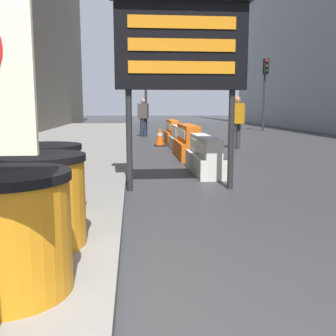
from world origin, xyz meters
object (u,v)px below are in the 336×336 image
jersey_barrier_white (205,157)px  traffic_cone_near (160,136)px  jersey_barrier_orange_far (188,143)px  traffic_light_far_side (265,79)px  barrel_drum_middle (39,200)px  traffic_light_near_curb (146,66)px  pedestrian_worker (237,118)px  barrel_drum_foreground (9,232)px  jersey_barrier_cream (178,139)px  jersey_barrier_orange_near (172,133)px  barrel_drum_back (45,181)px  pedestrian_passerby (143,114)px  message_board (181,46)px

jersey_barrier_white → traffic_cone_near: bearing=95.5°
jersey_barrier_orange_far → traffic_light_far_side: (6.05, 11.57, 2.54)m
barrel_drum_middle → traffic_light_near_curb: 15.44m
traffic_cone_near → jersey_barrier_orange_far: bearing=-80.3°
pedestrian_worker → barrel_drum_foreground: bearing=107.9°
barrel_drum_middle → jersey_barrier_cream: (2.35, 9.46, -0.23)m
traffic_light_far_side → pedestrian_worker: (-4.16, -9.54, -1.91)m
jersey_barrier_orange_near → jersey_barrier_orange_far: bearing=-90.0°
barrel_drum_middle → pedestrian_worker: bearing=65.3°
traffic_light_far_side → jersey_barrier_orange_near: bearing=-129.5°
traffic_cone_near → barrel_drum_back: bearing=-101.6°
barrel_drum_middle → traffic_light_far_side: size_ratio=0.21×
barrel_drum_middle → pedestrian_passerby: pedestrian_passerby is taller
pedestrian_worker → jersey_barrier_orange_far: bearing=87.7°
traffic_cone_near → message_board: bearing=-91.3°
jersey_barrier_white → jersey_barrier_orange_far: bearing=90.0°
jersey_barrier_orange_far → traffic_cone_near: size_ratio=2.81×
traffic_cone_near → traffic_light_far_side: traffic_light_far_side is taller
jersey_barrier_cream → pedestrian_passerby: pedestrian_passerby is taller
barrel_drum_back → message_board: 3.23m
barrel_drum_middle → pedestrian_passerby: (1.33, 14.96, 0.47)m
barrel_drum_foreground → traffic_cone_near: bearing=81.1°
jersey_barrier_orange_near → pedestrian_passerby: (-1.01, 3.53, 0.65)m
jersey_barrier_orange_near → pedestrian_worker: pedestrian_worker is taller
jersey_barrier_cream → traffic_cone_near: 1.12m
barrel_drum_foreground → barrel_drum_back: size_ratio=1.00×
barrel_drum_back → traffic_light_near_curb: traffic_light_near_curb is taller
message_board → jersey_barrier_orange_near: bearing=85.1°
barrel_drum_middle → traffic_cone_near: size_ratio=1.17×
barrel_drum_back → message_board: bearing=48.8°
barrel_drum_foreground → traffic_light_near_curb: (1.47, 16.06, 2.66)m
barrel_drum_middle → traffic_cone_near: (1.80, 10.43, -0.22)m
barrel_drum_middle → barrel_drum_back: 0.93m
barrel_drum_back → jersey_barrier_orange_far: bearing=68.3°
jersey_barrier_orange_far → jersey_barrier_cream: (0.00, 2.27, -0.06)m
traffic_cone_near → pedestrian_passerby: pedestrian_passerby is taller
barrel_drum_back → pedestrian_passerby: pedestrian_passerby is taller
barrel_drum_middle → message_board: (1.63, 2.95, 1.78)m
traffic_light_far_side → pedestrian_worker: 10.58m
jersey_barrier_orange_far → jersey_barrier_orange_near: size_ratio=1.14×
barrel_drum_foreground → pedestrian_passerby: (1.32, 15.87, 0.47)m
barrel_drum_middle → jersey_barrier_orange_far: 7.56m
barrel_drum_middle → jersey_barrier_white: 5.23m
traffic_light_near_curb → barrel_drum_back: bearing=-96.5°
traffic_cone_near → barrel_drum_middle: bearing=-99.8°
jersey_barrier_orange_far → jersey_barrier_orange_near: bearing=90.0°
barrel_drum_back → jersey_barrier_white: 4.51m
barrel_drum_middle → jersey_barrier_white: (2.35, 4.67, -0.23)m
message_board → barrel_drum_middle: bearing=-118.9°
jersey_barrier_orange_near → traffic_cone_near: bearing=-118.9°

